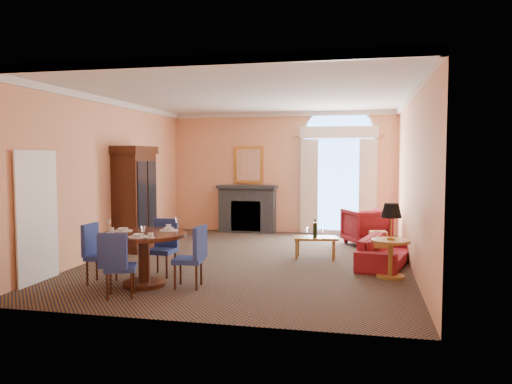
% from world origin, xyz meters
% --- Properties ---
extents(ground, '(7.50, 7.50, 0.00)m').
position_xyz_m(ground, '(0.00, 0.00, 0.00)').
color(ground, black).
rests_on(ground, ground).
extents(room_envelope, '(6.04, 7.52, 3.45)m').
position_xyz_m(room_envelope, '(-0.03, 0.67, 2.51)').
color(room_envelope, '#FEAB79').
rests_on(room_envelope, ground).
extents(armoire, '(0.64, 1.14, 2.24)m').
position_xyz_m(armoire, '(-2.72, 0.58, 1.08)').
color(armoire, black).
rests_on(armoire, ground).
extents(dining_table, '(1.32, 1.32, 1.03)m').
position_xyz_m(dining_table, '(-1.19, -2.26, 0.61)').
color(dining_table, black).
rests_on(dining_table, ground).
extents(dining_chair_north, '(0.45, 0.45, 0.95)m').
position_xyz_m(dining_chair_north, '(-1.18, -1.48, 0.54)').
color(dining_chair_north, navy).
rests_on(dining_chair_north, ground).
extents(dining_chair_south, '(0.55, 0.55, 0.95)m').
position_xyz_m(dining_chair_south, '(-1.26, -3.00, 0.54)').
color(dining_chair_south, navy).
rests_on(dining_chair_south, ground).
extents(dining_chair_east, '(0.47, 0.47, 0.95)m').
position_xyz_m(dining_chair_east, '(-0.39, -2.20, 0.54)').
color(dining_chair_east, navy).
rests_on(dining_chair_east, ground).
extents(dining_chair_west, '(0.46, 0.45, 0.95)m').
position_xyz_m(dining_chair_west, '(-2.00, -2.27, 0.54)').
color(dining_chair_west, navy).
rests_on(dining_chair_west, ground).
extents(sofa, '(1.13, 1.96, 0.54)m').
position_xyz_m(sofa, '(2.55, 0.05, 0.27)').
color(sofa, maroon).
rests_on(sofa, ground).
extents(armchair, '(1.21, 1.22, 0.84)m').
position_xyz_m(armchair, '(2.21, 2.22, 0.42)').
color(armchair, maroon).
rests_on(armchair, ground).
extents(coffee_table, '(0.93, 0.63, 0.82)m').
position_xyz_m(coffee_table, '(1.22, 0.40, 0.42)').
color(coffee_table, olive).
rests_on(coffee_table, ground).
extents(side_table, '(0.64, 0.64, 1.22)m').
position_xyz_m(side_table, '(2.60, -0.89, 0.76)').
color(side_table, olive).
rests_on(side_table, ground).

